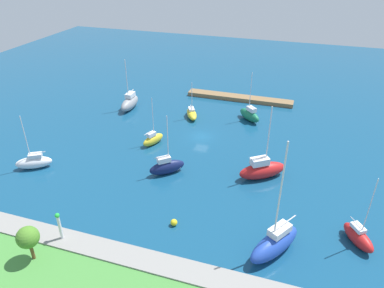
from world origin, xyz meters
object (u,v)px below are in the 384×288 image
(park_tree_west, at_px, (28,238))
(sailboat_yellow_inner_mooring, at_px, (192,114))
(harbor_beacon, at_px, (59,224))
(sailboat_green_lone_north, at_px, (250,115))
(sailboat_yellow_off_beacon, at_px, (153,139))
(sailboat_blue_lone_south, at_px, (275,243))
(pier_dock, at_px, (239,98))
(sailboat_red_center_basin, at_px, (358,237))
(sailboat_red_along_channel, at_px, (262,169))
(sailboat_white_mid_basin, at_px, (34,162))
(sailboat_gray_by_breakwater, at_px, (130,103))
(mooring_buoy_yellow, at_px, (174,223))
(sailboat_navy_near_pier, at_px, (167,167))

(park_tree_west, relative_size, sailboat_yellow_inner_mooring, 0.57)
(harbor_beacon, height_order, sailboat_green_lone_north, sailboat_green_lone_north)
(sailboat_yellow_off_beacon, height_order, sailboat_blue_lone_south, sailboat_blue_lone_south)
(pier_dock, xyz_separation_m, sailboat_red_center_basin, (-22.49, 40.12, 0.59))
(sailboat_red_along_channel, bearing_deg, sailboat_yellow_inner_mooring, 98.96)
(sailboat_white_mid_basin, bearing_deg, sailboat_red_center_basin, 146.91)
(sailboat_gray_by_breakwater, bearing_deg, mooring_buoy_yellow, 33.20)
(sailboat_blue_lone_south, bearing_deg, harbor_beacon, -42.57)
(park_tree_west, relative_size, sailboat_red_along_channel, 0.37)
(sailboat_yellow_off_beacon, relative_size, sailboat_green_lone_north, 0.88)
(sailboat_gray_by_breakwater, distance_m, sailboat_white_mid_basin, 26.35)
(park_tree_west, relative_size, sailboat_red_center_basin, 0.45)
(sailboat_red_along_channel, bearing_deg, sailboat_blue_lone_south, -112.08)
(sailboat_red_center_basin, xyz_separation_m, mooring_buoy_yellow, (22.22, 3.93, -0.59))
(sailboat_green_lone_north, bearing_deg, pier_dock, -25.01)
(pier_dock, relative_size, sailboat_yellow_inner_mooring, 3.14)
(sailboat_green_lone_north, distance_m, mooring_buoy_yellow, 34.18)
(park_tree_west, bearing_deg, pier_dock, -102.72)
(park_tree_west, distance_m, sailboat_red_center_basin, 38.02)
(sailboat_blue_lone_south, xyz_separation_m, sailboat_gray_by_breakwater, (34.89, -32.47, -0.12))
(sailboat_green_lone_north, bearing_deg, sailboat_yellow_off_beacon, 88.89)
(harbor_beacon, relative_size, sailboat_blue_lone_south, 0.25)
(harbor_beacon, relative_size, park_tree_west, 0.85)
(sailboat_white_mid_basin, bearing_deg, park_tree_west, 98.11)
(sailboat_red_center_basin, bearing_deg, sailboat_yellow_off_beacon, -148.08)
(park_tree_west, distance_m, sailboat_yellow_inner_mooring, 42.86)
(sailboat_green_lone_north, xyz_separation_m, sailboat_navy_near_pier, (9.00, 23.15, 0.01))
(sailboat_blue_lone_south, bearing_deg, sailboat_white_mid_basin, -67.18)
(sailboat_red_center_basin, height_order, sailboat_white_mid_basin, sailboat_red_center_basin)
(sailboat_green_lone_north, height_order, mooring_buoy_yellow, sailboat_green_lone_north)
(sailboat_yellow_off_beacon, xyz_separation_m, sailboat_navy_near_pier, (-5.79, 7.93, 0.24))
(sailboat_navy_near_pier, bearing_deg, sailboat_gray_by_breakwater, 87.25)
(sailboat_blue_lone_south, xyz_separation_m, sailboat_red_along_channel, (3.63, -15.06, -0.12))
(sailboat_blue_lone_south, xyz_separation_m, sailboat_white_mid_basin, (38.91, -6.43, -0.46))
(harbor_beacon, bearing_deg, sailboat_yellow_off_beacon, -90.91)
(sailboat_blue_lone_south, distance_m, mooring_buoy_yellow, 12.86)
(sailboat_navy_near_pier, distance_m, sailboat_red_along_channel, 14.79)
(sailboat_blue_lone_south, relative_size, sailboat_white_mid_basin, 1.64)
(sailboat_blue_lone_south, relative_size, sailboat_red_along_channel, 1.28)
(harbor_beacon, height_order, park_tree_west, park_tree_west)
(sailboat_gray_by_breakwater, height_order, sailboat_white_mid_basin, sailboat_gray_by_breakwater)
(park_tree_west, height_order, sailboat_white_mid_basin, sailboat_white_mid_basin)
(sailboat_yellow_off_beacon, distance_m, mooring_buoy_yellow, 21.73)
(sailboat_yellow_off_beacon, distance_m, sailboat_blue_lone_south, 30.75)
(sailboat_navy_near_pier, height_order, sailboat_yellow_inner_mooring, sailboat_navy_near_pier)
(sailboat_navy_near_pier, height_order, sailboat_red_along_channel, sailboat_red_along_channel)
(sailboat_white_mid_basin, bearing_deg, sailboat_red_along_channel, 162.73)
(sailboat_yellow_off_beacon, bearing_deg, sailboat_yellow_inner_mooring, 9.01)
(sailboat_white_mid_basin, xyz_separation_m, sailboat_red_along_channel, (-35.29, -8.63, 0.34))
(pier_dock, height_order, sailboat_green_lone_north, sailboat_green_lone_north)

